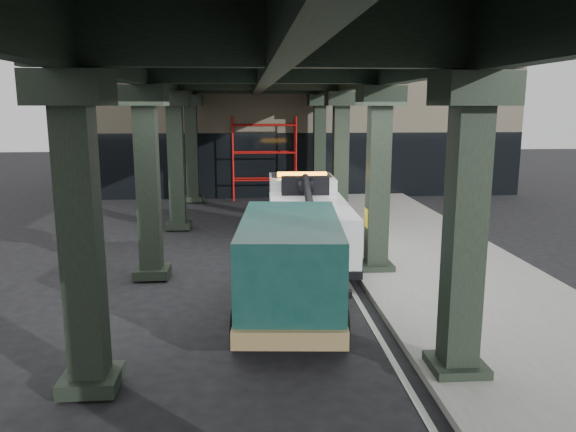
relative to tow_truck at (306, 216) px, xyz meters
name	(u,v)px	position (x,y,z in m)	size (l,w,h in m)	color
ground	(285,301)	(-0.90, -4.03, -1.21)	(90.00, 90.00, 0.00)	black
sidewalk	(443,269)	(3.60, -2.03, -1.14)	(5.00, 40.00, 0.15)	gray
lane_stripe	(342,274)	(0.80, -2.03, -1.21)	(0.12, 38.00, 0.01)	silver
viaduct	(264,67)	(-1.30, -2.03, 4.25)	(7.40, 32.00, 6.40)	black
building	(296,115)	(1.10, 15.97, 2.79)	(22.00, 10.00, 8.00)	#C6B793
scaffolding	(264,156)	(-0.90, 10.61, 0.89)	(3.08, 0.88, 4.00)	red
tow_truck	(306,216)	(0.00, 0.00, 0.00)	(2.46, 7.67, 2.49)	black
towed_van	(290,263)	(-0.86, -5.00, -0.02)	(2.56, 5.61, 2.22)	#103934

